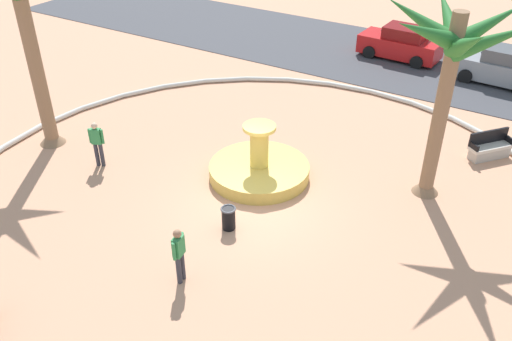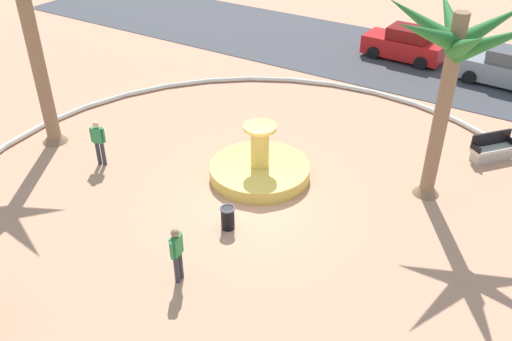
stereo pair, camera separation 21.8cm
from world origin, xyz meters
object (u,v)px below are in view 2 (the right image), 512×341
(bench_west, at_px, (492,151))
(parked_car_second, at_px, (506,69))
(trash_bin, at_px, (228,217))
(person_pedestrian_stroll, at_px, (177,252))
(person_cyclist_photo, at_px, (99,141))
(fountain, at_px, (260,169))
(palm_tree_near_fountain, at_px, (453,58))
(parked_car_leftmost, at_px, (405,44))
(palm_tree_by_curb, at_px, (26,13))

(bench_west, relative_size, parked_car_second, 0.38)
(trash_bin, distance_m, person_pedestrian_stroll, 2.53)
(person_cyclist_photo, height_order, parked_car_second, person_cyclist_photo)
(bench_west, distance_m, person_cyclist_photo, 13.79)
(trash_bin, height_order, person_pedestrian_stroll, person_pedestrian_stroll)
(fountain, distance_m, palm_tree_near_fountain, 6.97)
(fountain, relative_size, bench_west, 2.17)
(palm_tree_near_fountain, distance_m, person_pedestrian_stroll, 9.25)
(person_pedestrian_stroll, distance_m, parked_car_leftmost, 18.49)
(person_cyclist_photo, distance_m, person_pedestrian_stroll, 6.67)
(palm_tree_by_curb, bearing_deg, person_cyclist_photo, -4.13)
(person_cyclist_photo, bearing_deg, trash_bin, -5.57)
(parked_car_second, bearing_deg, parked_car_leftmost, 172.58)
(palm_tree_by_curb, distance_m, parked_car_second, 20.06)
(palm_tree_near_fountain, xyz_separation_m, palm_tree_by_curb, (-12.89, -4.14, 0.27))
(palm_tree_by_curb, distance_m, trash_bin, 9.64)
(person_pedestrian_stroll, bearing_deg, parked_car_leftmost, 91.52)
(person_pedestrian_stroll, bearing_deg, parked_car_second, 76.00)
(palm_tree_near_fountain, bearing_deg, person_pedestrian_stroll, -119.87)
(palm_tree_by_curb, relative_size, person_pedestrian_stroll, 4.06)
(person_cyclist_photo, distance_m, parked_car_second, 18.09)
(fountain, height_order, parked_car_leftmost, fountain)
(palm_tree_near_fountain, distance_m, trash_bin, 7.82)
(person_pedestrian_stroll, relative_size, parked_car_leftmost, 0.41)
(fountain, xyz_separation_m, parked_car_second, (5.29, 12.52, 0.49))
(parked_car_leftmost, bearing_deg, palm_tree_by_curb, -118.18)
(parked_car_leftmost, distance_m, parked_car_second, 4.98)
(fountain, bearing_deg, palm_tree_by_curb, -164.99)
(palm_tree_near_fountain, height_order, trash_bin, palm_tree_near_fountain)
(person_cyclist_photo, bearing_deg, palm_tree_by_curb, 175.87)
(fountain, xyz_separation_m, palm_tree_near_fountain, (5.08, 2.05, 4.31))
(trash_bin, height_order, person_cyclist_photo, person_cyclist_photo)
(trash_bin, relative_size, parked_car_second, 0.18)
(palm_tree_by_curb, xyz_separation_m, person_pedestrian_stroll, (8.66, -3.22, -3.94))
(palm_tree_near_fountain, distance_m, parked_car_second, 11.15)
(palm_tree_near_fountain, height_order, parked_car_leftmost, palm_tree_near_fountain)
(palm_tree_by_curb, xyz_separation_m, bench_west, (14.16, 7.47, -4.53))
(fountain, relative_size, parked_car_second, 0.83)
(fountain, height_order, person_cyclist_photo, fountain)
(palm_tree_near_fountain, xyz_separation_m, person_cyclist_photo, (-10.18, -4.34, -3.66))
(bench_west, bearing_deg, person_pedestrian_stroll, -117.20)
(trash_bin, bearing_deg, parked_car_second, 73.29)
(fountain, distance_m, person_cyclist_photo, 5.63)
(person_pedestrian_stroll, relative_size, parked_car_second, 0.41)
(parked_car_second, bearing_deg, bench_west, -81.65)
(palm_tree_by_curb, bearing_deg, person_pedestrian_stroll, -20.41)
(person_pedestrian_stroll, height_order, parked_car_leftmost, person_pedestrian_stroll)
(trash_bin, height_order, parked_car_second, parked_car_second)
(palm_tree_by_curb, height_order, person_cyclist_photo, palm_tree_by_curb)
(trash_bin, relative_size, person_pedestrian_stroll, 0.44)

